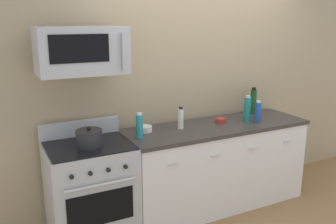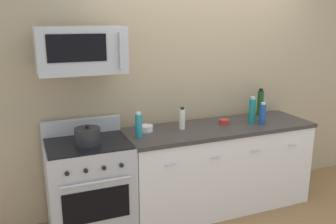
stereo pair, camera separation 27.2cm
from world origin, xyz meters
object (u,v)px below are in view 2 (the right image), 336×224
range_oven (90,188)px  bottle_soda_blue (263,114)px  bottle_sparkling_teal (252,110)px  microwave (81,50)px  bottle_dish_soap (139,125)px  bottle_vinegar_white (182,119)px  bowl_red_small (224,122)px  bottle_wine_green (260,103)px  stockpot (88,136)px  bowl_white_ceramic (146,128)px

range_oven → bottle_soda_blue: (1.84, -0.11, 0.56)m
bottle_soda_blue → bottle_sparkling_teal: 0.12m
microwave → bottle_dish_soap: (0.48, -0.08, -0.71)m
bottle_vinegar_white → bowl_red_small: size_ratio=2.12×
range_oven → bottle_wine_green: 2.13m
bottle_wine_green → bottle_vinegar_white: (-1.06, -0.15, -0.04)m
bottle_sparkling_teal → stockpot: (-1.77, -0.03, -0.06)m
bottle_wine_green → bottle_soda_blue: bearing=-121.9°
bottle_wine_green → microwave: bearing=-175.4°
bowl_white_ceramic → bowl_red_small: size_ratio=1.36×
bottle_dish_soap → stockpot: size_ratio=1.08×
bottle_wine_green → stockpot: bottle_wine_green is taller
microwave → bottle_vinegar_white: 1.21m
stockpot → microwave: bearing=89.9°
bottle_sparkling_teal → stockpot: bottle_sparkling_teal is taller
microwave → bowl_red_small: bearing=0.3°
bottle_soda_blue → bowl_red_small: bearing=157.1°
bottle_sparkling_teal → bowl_white_ceramic: size_ratio=1.97×
bottle_dish_soap → bottle_vinegar_white: 0.50m
range_oven → bottle_dish_soap: 0.75m
bottle_wine_green → bottle_sparkling_teal: bottle_wine_green is taller
bottle_soda_blue → bottle_sparkling_teal: (-0.07, 0.09, 0.02)m
range_oven → bottle_wine_green: size_ratio=3.40×
microwave → bottle_sparkling_teal: bearing=-2.1°
bowl_white_ceramic → bottle_vinegar_white: bearing=-11.3°
bottle_sparkling_teal → bowl_red_small: bearing=166.5°
bottle_soda_blue → bowl_red_small: 0.42m
bowl_red_small → stockpot: bearing=-175.9°
bottle_dish_soap → stockpot: bottle_dish_soap is taller
range_oven → bottle_soda_blue: bottle_soda_blue is taller
bottle_vinegar_white → stockpot: bearing=-173.7°
bottle_sparkling_teal → bowl_red_small: (-0.30, 0.07, -0.11)m
stockpot → bottle_wine_green: bearing=7.3°
bottle_sparkling_teal → bottle_vinegar_white: 0.80m
bowl_red_small → microwave: bearing=-179.7°
microwave → stockpot: (-0.00, -0.10, -0.75)m
bottle_wine_green → bottle_vinegar_white: bottle_wine_green is taller
bottle_wine_green → bottle_sparkling_teal: bearing=-139.7°
bowl_white_ceramic → bowl_red_small: 0.86m
bottle_soda_blue → bowl_white_ceramic: bottle_soda_blue is taller
bottle_sparkling_teal → bottle_vinegar_white: (-0.79, 0.07, -0.03)m
bottle_dish_soap → range_oven: bearing=175.5°
bottle_vinegar_white → bottle_sparkling_teal: bearing=-5.3°
bottle_soda_blue → bottle_dish_soap: bearing=177.1°
bottle_vinegar_white → stockpot: size_ratio=0.99×
bottle_dish_soap → microwave: bearing=170.2°
bottle_vinegar_white → bottle_dish_soap: bearing=-169.4°
bottle_soda_blue → bottle_vinegar_white: (-0.87, 0.16, -0.00)m
bottle_soda_blue → bowl_white_ceramic: 1.26m
range_oven → bottle_dish_soap: bearing=-4.5°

